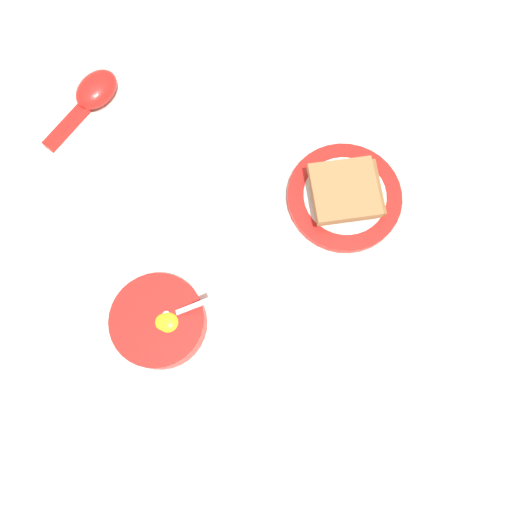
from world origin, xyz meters
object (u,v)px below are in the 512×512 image
Objects in this scene: egg_bowl at (160,322)px; toast_plate at (344,197)px; toast_sandwich at (346,191)px; soup_spoon at (92,95)px.

toast_plate is at bearing -46.78° from egg_bowl.
egg_bowl reaches higher than toast_sandwich.
toast_sandwich is (0.23, -0.24, 0.01)m from egg_bowl.
soup_spoon is at bearing 74.21° from toast_plate.
soup_spoon is (0.35, 0.18, -0.01)m from egg_bowl.
egg_bowl reaches higher than toast_plate.
toast_sandwich is (-0.00, 0.00, 0.02)m from toast_plate.
toast_sandwich is 0.78× the size of soup_spoon.
toast_sandwich is at bearing -46.71° from egg_bowl.
egg_bowl is at bearing -153.02° from soup_spoon.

